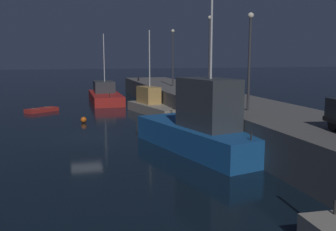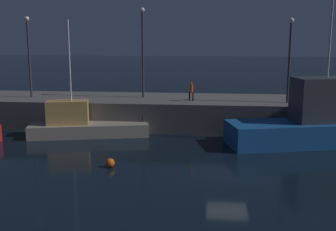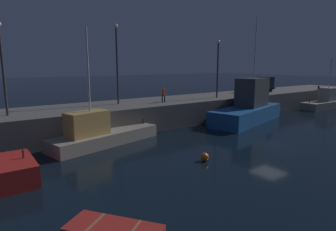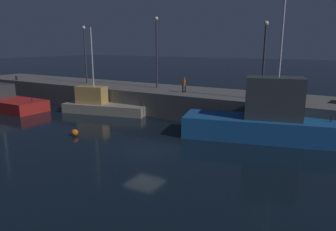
# 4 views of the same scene
# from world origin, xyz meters

# --- Properties ---
(ground_plane) EXTENTS (320.00, 320.00, 0.00)m
(ground_plane) POSITION_xyz_m (0.00, 0.00, 0.00)
(ground_plane) COLOR black
(pier_quay) EXTENTS (77.23, 7.47, 2.57)m
(pier_quay) POSITION_xyz_m (0.00, 13.24, 1.29)
(pier_quay) COLOR #5B5956
(pier_quay) RESTS_ON ground
(fishing_trawler_red) EXTENTS (12.52, 6.56, 12.23)m
(fishing_trawler_red) POSITION_xyz_m (6.55, 7.51, 1.70)
(fishing_trawler_red) COLOR #195193
(fishing_trawler_red) RESTS_ON ground
(fishing_boat_white) EXTENTS (8.63, 2.90, 7.68)m
(fishing_boat_white) POSITION_xyz_m (24.69, 7.19, 1.00)
(fishing_boat_white) COLOR gray
(fishing_boat_white) RESTS_ON ground
(fishing_boat_orange) EXTENTS (10.12, 4.89, 9.48)m
(fishing_boat_orange) POSITION_xyz_m (-11.64, 8.38, 0.96)
(fishing_boat_orange) COLOR gray
(fishing_boat_orange) RESTS_ON ground
(mooring_buoy_near) EXTENTS (0.59, 0.59, 0.59)m
(mooring_buoy_near) POSITION_xyz_m (-7.37, 0.25, 0.29)
(mooring_buoy_near) COLOR orange
(mooring_buoy_near) RESTS_ON ground
(lamp_post_west) EXTENTS (0.44, 0.44, 7.40)m
(lamp_post_west) POSITION_xyz_m (-17.88, 12.52, 6.93)
(lamp_post_west) COLOR #38383D
(lamp_post_west) RESTS_ON pier_quay
(lamp_post_east) EXTENTS (0.44, 0.44, 8.17)m
(lamp_post_east) POSITION_xyz_m (-7.43, 13.54, 7.33)
(lamp_post_east) COLOR #38383D
(lamp_post_east) RESTS_ON pier_quay
(lamp_post_central) EXTENTS (0.44, 0.44, 7.13)m
(lamp_post_central) POSITION_xyz_m (5.41, 11.64, 6.79)
(lamp_post_central) COLOR #38383D
(lamp_post_central) RESTS_ON pier_quay
(utility_truck) EXTENTS (5.45, 2.77, 2.31)m
(utility_truck) POSITION_xyz_m (15.85, 13.06, 3.74)
(utility_truck) COLOR black
(utility_truck) RESTS_ON pier_quay
(dockworker) EXTENTS (0.44, 0.32, 1.64)m
(dockworker) POSITION_xyz_m (-2.84, 11.73, 3.51)
(dockworker) COLOR black
(dockworker) RESTS_ON pier_quay
(bollard_west) EXTENTS (0.28, 0.28, 0.64)m
(bollard_west) POSITION_xyz_m (28.19, 9.99, 2.89)
(bollard_west) COLOR black
(bollard_west) RESTS_ON pier_quay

